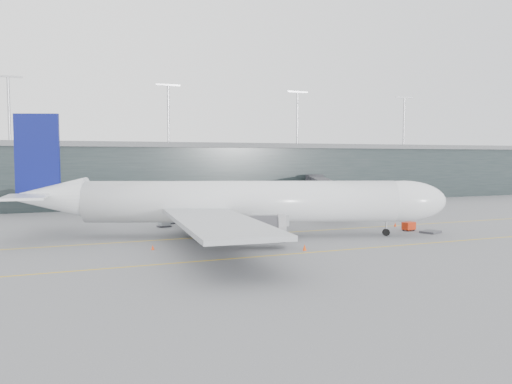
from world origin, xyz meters
name	(u,v)px	position (x,y,z in m)	size (l,w,h in m)	color
ground	(201,233)	(0.00, 0.00, 0.00)	(320.00, 320.00, 0.00)	slate
taxiline_a	(209,237)	(0.00, -4.00, 0.01)	(160.00, 0.25, 0.02)	gold
taxiline_b	(247,257)	(0.00, -20.00, 0.01)	(160.00, 0.25, 0.02)	gold
taxiline_lead_main	(199,217)	(5.00, 20.00, 0.01)	(0.25, 60.00, 0.02)	gold
terminal	(142,173)	(0.00, 58.00, 7.62)	(240.00, 36.00, 29.00)	#1D2728
main_aircraft	(238,203)	(4.18, -5.13, 5.03)	(61.91, 57.11, 17.92)	white
jet_bridge	(309,185)	(31.28, 24.56, 5.49)	(22.38, 45.43, 7.33)	#2B2B30
gse_cart	(409,226)	(31.48, -9.47, 0.76)	(2.26, 1.73, 1.37)	red
baggage_dolly	(430,232)	(33.10, -12.64, 0.17)	(2.90, 2.32, 0.29)	#3C3C42
uld_a	(164,221)	(-4.00, 8.88, 0.99)	(2.42, 2.12, 1.89)	#3D3D42
uld_b	(174,219)	(-1.54, 12.50, 0.91)	(1.98, 1.62, 1.74)	#3D3D42
uld_c	(186,219)	(-0.04, 9.91, 1.08)	(2.53, 2.17, 2.05)	#3D3D42
cone_nose	(395,224)	(32.37, -4.87, 0.36)	(0.45, 0.45, 0.71)	#E93D0C
cone_wing_stbd	(305,247)	(8.26, -18.58, 0.40)	(0.50, 0.50, 0.79)	#F7490D
cone_wing_port	(240,220)	(9.96, 10.33, 0.31)	(0.39, 0.39, 0.63)	orange
cone_tail	(153,247)	(-9.37, -11.08, 0.32)	(0.41, 0.41, 0.64)	#EA3A0D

